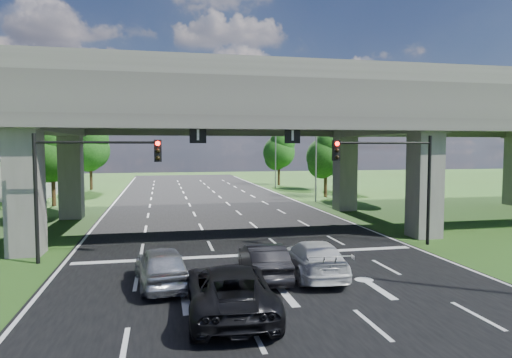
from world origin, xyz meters
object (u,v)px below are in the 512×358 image
object	(u,v)px
signal_right	(393,169)
car_white	(314,258)
streetlight_beyond	(273,144)
car_silver	(162,266)
car_trailing	(230,290)
car_dark	(263,261)
signal_left	(85,173)
streetlight_far	(312,142)

from	to	relation	value
signal_right	car_white	world-z (taller)	signal_right
signal_right	car_white	xyz separation A→B (m)	(-6.02, -4.56, -3.43)
streetlight_beyond	car_white	distance (m)	41.76
signal_right	car_silver	distance (m)	13.53
signal_right	car_trailing	distance (m)	13.43
car_white	car_trailing	world-z (taller)	car_trailing
streetlight_beyond	car_dark	bearing A→B (deg)	-104.42
signal_left	car_white	distance (m)	11.19
streetlight_far	car_silver	size ratio (longest dim) A/B	2.21
streetlight_far	car_trailing	bearing A→B (deg)	-113.66
signal_left	streetlight_far	world-z (taller)	streetlight_far
streetlight_beyond	car_silver	xyz separation A→B (m)	(-14.49, -40.77, -5.05)
signal_left	streetlight_far	size ratio (longest dim) A/B	0.60
streetlight_beyond	car_white	world-z (taller)	streetlight_beyond
streetlight_beyond	car_white	xyz separation A→B (m)	(-8.30, -40.61, -5.09)
streetlight_beyond	car_silver	bearing A→B (deg)	-109.57
streetlight_far	streetlight_beyond	world-z (taller)	same
signal_right	signal_left	xyz separation A→B (m)	(-15.65, 0.00, 0.00)
car_silver	car_dark	size ratio (longest dim) A/B	1.04
signal_left	streetlight_beyond	size ratio (longest dim) A/B	0.60
streetlight_far	car_silver	bearing A→B (deg)	-120.33
car_silver	car_white	size ratio (longest dim) A/B	0.90
car_white	signal_left	bearing A→B (deg)	-21.31
signal_left	streetlight_beyond	world-z (taller)	streetlight_beyond
car_white	car_trailing	xyz separation A→B (m)	(-4.08, -3.63, 0.06)
car_silver	car_trailing	xyz separation A→B (m)	(2.12, -3.47, 0.02)
signal_left	car_silver	world-z (taller)	signal_left
signal_left	car_silver	distance (m)	6.74
car_white	car_dark	bearing A→B (deg)	4.61
signal_left	streetlight_far	bearing A→B (deg)	48.22
signal_right	car_trailing	size ratio (longest dim) A/B	1.06
streetlight_beyond	car_white	size ratio (longest dim) A/B	2.00
signal_left	signal_right	bearing A→B (deg)	0.00
streetlight_beyond	car_silver	world-z (taller)	streetlight_beyond
car_trailing	signal_right	bearing A→B (deg)	-137.97
signal_right	car_trailing	bearing A→B (deg)	-140.99
signal_right	car_silver	bearing A→B (deg)	-158.92
car_silver	car_trailing	bearing A→B (deg)	114.66
streetlight_beyond	car_trailing	world-z (taller)	streetlight_beyond
signal_right	streetlight_far	distance (m)	20.25
car_dark	streetlight_far	bearing A→B (deg)	-111.16
signal_right	streetlight_beyond	world-z (taller)	streetlight_beyond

